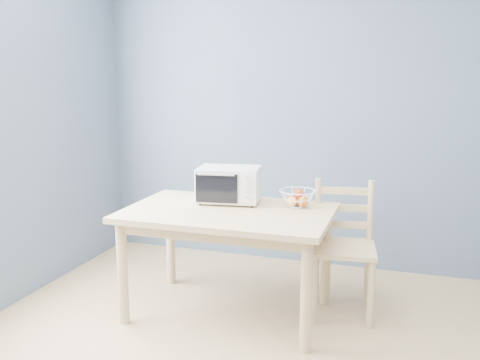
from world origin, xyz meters
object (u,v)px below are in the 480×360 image
(dining_chair, at_px, (343,249))
(fruit_basket, at_px, (297,198))
(dining_table, at_px, (228,224))
(toaster_oven, at_px, (226,184))

(dining_chair, bearing_deg, fruit_basket, -179.28)
(dining_table, bearing_deg, dining_chair, 20.31)
(toaster_oven, bearing_deg, fruit_basket, -5.07)
(dining_chair, bearing_deg, dining_table, -168.03)
(fruit_basket, height_order, dining_chair, dining_chair)
(dining_table, height_order, fruit_basket, fruit_basket)
(toaster_oven, height_order, dining_chair, toaster_oven)
(fruit_basket, bearing_deg, dining_table, -152.17)
(dining_table, bearing_deg, toaster_oven, 112.81)
(toaster_oven, relative_size, fruit_basket, 1.53)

